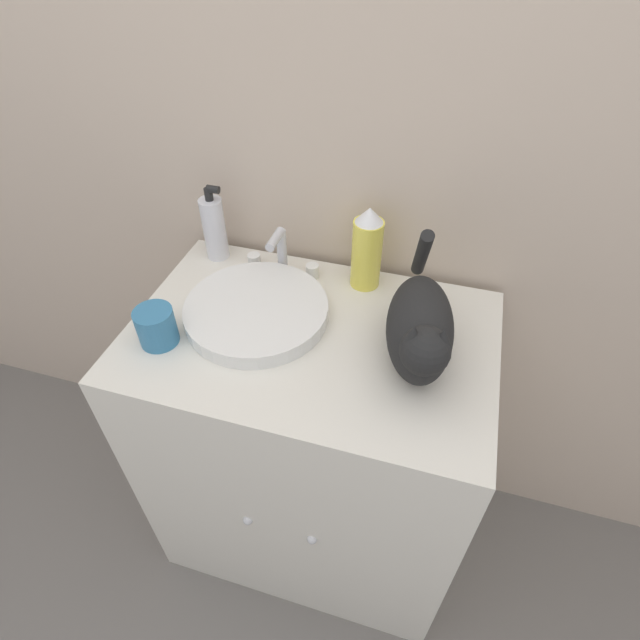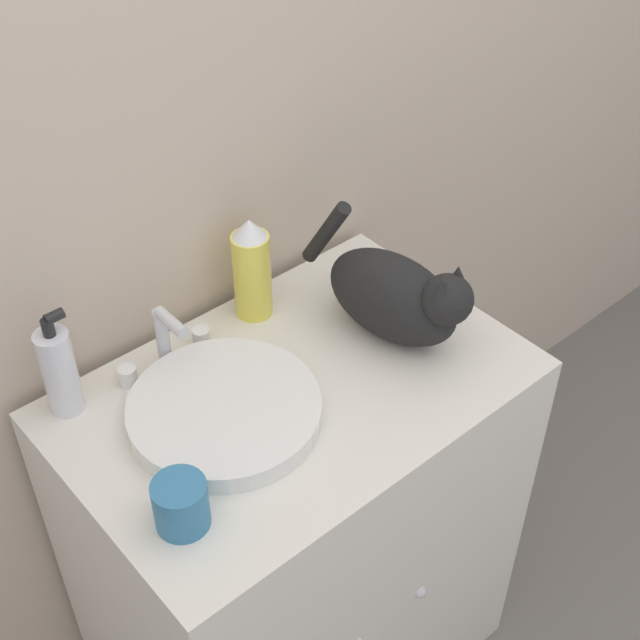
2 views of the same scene
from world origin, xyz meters
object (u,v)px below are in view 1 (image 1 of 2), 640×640
at_px(spray_bottle, 367,249).
at_px(soap_bottle, 214,228).
at_px(cat, 420,329).
at_px(cup, 156,327).

bearing_deg(spray_bottle, soap_bottle, 179.36).
distance_m(cat, soap_bottle, 0.59).
bearing_deg(spray_bottle, cat, -54.93).
bearing_deg(soap_bottle, cat, -22.48).
xyz_separation_m(spray_bottle, cup, (-0.38, -0.32, -0.06)).
bearing_deg(cup, spray_bottle, 40.17).
xyz_separation_m(cat, spray_bottle, (-0.15, 0.22, 0.01)).
height_order(soap_bottle, cup, soap_bottle).
bearing_deg(soap_bottle, spray_bottle, -0.64).
distance_m(soap_bottle, spray_bottle, 0.39).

